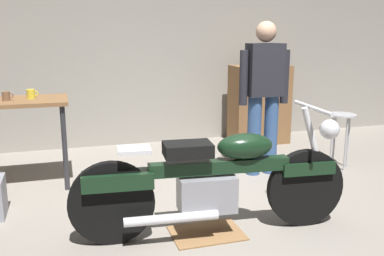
{
  "coord_description": "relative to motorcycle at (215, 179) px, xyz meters",
  "views": [
    {
      "loc": [
        -1.22,
        -3.17,
        1.56
      ],
      "look_at": [
        -0.05,
        0.7,
        0.65
      ],
      "focal_mm": 40.18,
      "sensor_mm": 36.0,
      "label": 1
    }
  ],
  "objects": [
    {
      "name": "person_standing",
      "position": [
        1.0,
        1.24,
        0.48
      ],
      "size": [
        0.57,
        0.23,
        1.67
      ],
      "rotation": [
        0.0,
        0.0,
        3.11
      ],
      "color": "#365689",
      "rests_on": "ground_plane"
    },
    {
      "name": "workbench",
      "position": [
        -1.69,
        1.6,
        0.34
      ],
      "size": [
        1.3,
        0.64,
        0.9
      ],
      "color": "brown",
      "rests_on": "ground_plane"
    },
    {
      "name": "back_wall",
      "position": [
        0.14,
        3.02,
        1.1
      ],
      "size": [
        8.0,
        0.12,
        3.1
      ],
      "primitive_type": "cube",
      "color": "gray",
      "rests_on": "ground_plane"
    },
    {
      "name": "mug_yellow_tall",
      "position": [
        -1.39,
        1.62,
        0.5
      ],
      "size": [
        0.11,
        0.08,
        0.09
      ],
      "color": "yellow",
      "rests_on": "workbench"
    },
    {
      "name": "drip_tray",
      "position": [
        -0.07,
        0.0,
        -0.44
      ],
      "size": [
        0.56,
        0.4,
        0.01
      ],
      "primitive_type": "cube",
      "color": "olive",
      "rests_on": "ground_plane"
    },
    {
      "name": "motorcycle",
      "position": [
        0.0,
        0.0,
        0.0
      ],
      "size": [
        2.19,
        0.6,
        1.0
      ],
      "rotation": [
        0.0,
        0.0,
        -0.09
      ],
      "color": "black",
      "rests_on": "ground_plane"
    },
    {
      "name": "wooden_dresser",
      "position": [
        1.57,
        2.52,
        0.1
      ],
      "size": [
        0.8,
        0.47,
        1.1
      ],
      "color": "brown",
      "rests_on": "ground_plane"
    },
    {
      "name": "mug_brown_stoneware",
      "position": [
        -1.62,
        1.55,
        0.5
      ],
      "size": [
        0.11,
        0.07,
        0.09
      ],
      "color": "brown",
      "rests_on": "workbench"
    },
    {
      "name": "shop_stool",
      "position": [
        1.95,
        1.16,
        0.05
      ],
      "size": [
        0.32,
        0.32,
        0.64
      ],
      "color": "#B2B2B7",
      "rests_on": "ground_plane"
    },
    {
      "name": "ground_plane",
      "position": [
        0.14,
        0.22,
        -0.45
      ],
      "size": [
        12.0,
        12.0,
        0.0
      ],
      "primitive_type": "plane",
      "color": "gray"
    }
  ]
}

